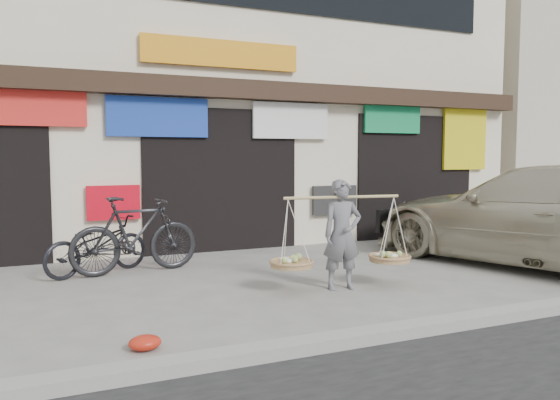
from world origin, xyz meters
name	(u,v)px	position (x,y,z in m)	size (l,w,h in m)	color
ground	(303,292)	(0.00, 0.00, 0.00)	(70.00, 70.00, 0.00)	gray
kerb	(391,332)	(0.00, -2.00, 0.06)	(70.00, 0.25, 0.12)	gray
shophouse_block	(184,86)	(0.00, 6.42, 3.45)	(14.00, 6.32, 7.00)	beige
street_vendor	(342,239)	(0.57, -0.04, 0.68)	(1.98, 0.75, 1.49)	slate
bike_0	(97,245)	(-2.40, 2.28, 0.45)	(0.60, 1.71, 0.90)	black
bike_1	(135,235)	(-1.84, 2.12, 0.60)	(0.56, 1.99, 1.20)	black
suv	(542,215)	(4.36, 0.00, 0.84)	(3.87, 6.21, 1.68)	#BBB397
red_bag	(145,343)	(-2.30, -1.36, 0.07)	(0.31, 0.25, 0.14)	red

